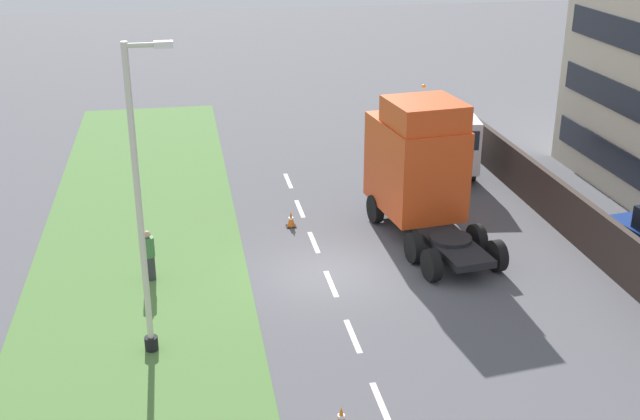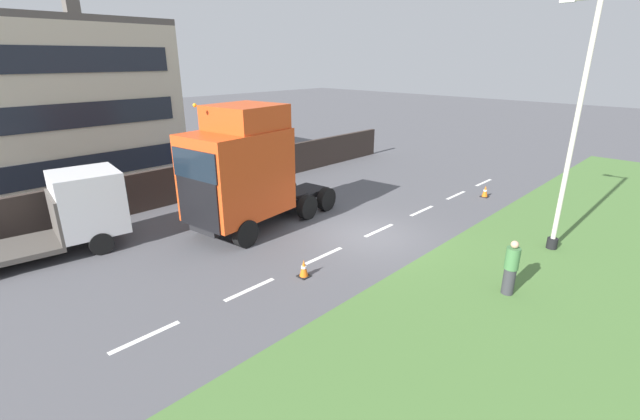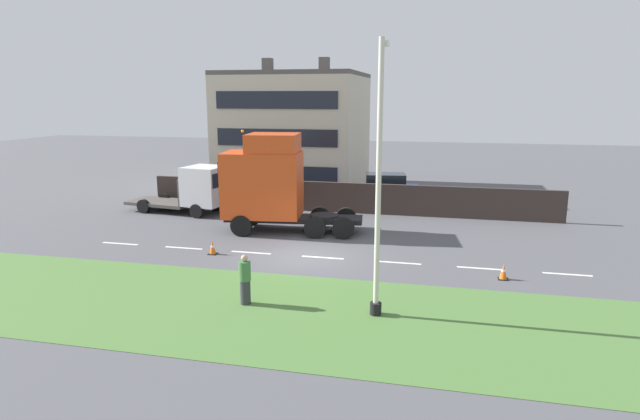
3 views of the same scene
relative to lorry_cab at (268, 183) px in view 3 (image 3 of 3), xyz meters
name	(u,v)px [view 3 (image 3 of 3)]	position (x,y,z in m)	size (l,w,h in m)	color
ground_plane	(307,256)	(-3.84, -2.96, -2.45)	(120.00, 120.00, 0.00)	#515156
grass_verge	(259,310)	(-9.84, -2.96, -2.44)	(7.00, 44.00, 0.01)	#4C7538
lane_markings	(323,257)	(-3.84, -3.66, -2.44)	(0.16, 21.00, 0.00)	white
boundary_wall	(345,198)	(5.16, -2.96, -1.57)	(0.25, 24.00, 1.76)	#382D28
building_block	(296,131)	(13.35, 2.28, 1.72)	(9.56, 9.63, 9.43)	beige
lorry_cab	(268,183)	(0.00, 0.00, 0.00)	(3.35, 7.07, 5.02)	black
flatbed_truck	(198,189)	(2.89, 5.17, -0.98)	(2.95, 6.31, 2.77)	silver
parked_car	(384,192)	(6.88, -5.02, -1.42)	(2.41, 4.49, 2.12)	navy
lamp_post	(379,194)	(-9.28, -6.60, 1.37)	(1.30, 0.36, 8.30)	black
pedestrian	(245,280)	(-9.43, -2.34, -1.62)	(0.39, 0.39, 1.68)	#333338
traffic_cone_lead	(503,272)	(-4.98, -10.80, -2.16)	(0.36, 0.36, 0.58)	black
traffic_cone_trailing	(213,248)	(-4.42, 1.07, -2.16)	(0.36, 0.36, 0.58)	black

